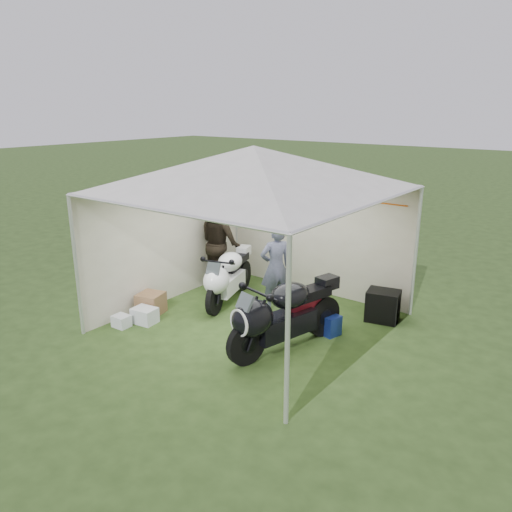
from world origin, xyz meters
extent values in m
plane|color=#2B4319|center=(0.00, 0.00, 0.00)|extent=(80.00, 80.00, 0.00)
cylinder|color=silver|center=(-2.00, -2.00, 1.15)|extent=(0.06, 0.06, 2.30)
cylinder|color=silver|center=(2.00, -2.00, 1.15)|extent=(0.06, 0.06, 2.30)
cylinder|color=silver|center=(-2.00, 2.00, 1.15)|extent=(0.06, 0.06, 2.30)
cylinder|color=silver|center=(2.00, 2.00, 1.15)|extent=(0.06, 0.06, 2.30)
cube|color=silver|center=(0.00, 2.00, 1.15)|extent=(4.00, 0.02, 2.30)
cube|color=silver|center=(-2.00, 0.00, 1.15)|extent=(0.02, 4.00, 2.30)
cube|color=silver|center=(2.00, 0.00, 1.15)|extent=(0.02, 4.00, 2.30)
pyramid|color=white|center=(0.00, 0.00, 2.65)|extent=(5.66, 5.66, 0.70)
cube|color=#99A5B7|center=(-1.65, 1.98, 1.85)|extent=(0.22, 0.02, 0.28)
cube|color=#99A5B7|center=(-1.30, 1.98, 1.85)|extent=(0.22, 0.02, 0.28)
cube|color=#99A5B7|center=(-0.95, 1.98, 1.85)|extent=(0.22, 0.01, 0.28)
cube|color=#99A5B7|center=(-0.60, 1.98, 1.85)|extent=(0.22, 0.01, 0.28)
cube|color=#99A5B7|center=(-1.65, 1.98, 1.55)|extent=(0.22, 0.02, 0.28)
cube|color=#99A5B7|center=(-1.30, 1.98, 1.55)|extent=(0.22, 0.01, 0.28)
cube|color=#99A5B7|center=(-0.95, 1.98, 1.55)|extent=(0.22, 0.02, 0.28)
cube|color=#99A5B7|center=(-0.60, 1.98, 1.55)|extent=(0.22, 0.01, 0.28)
cylinder|color=#D8590C|center=(0.20, 1.97, 1.95)|extent=(3.20, 0.02, 0.02)
cylinder|color=black|center=(-0.79, -0.11, 0.30)|extent=(0.27, 0.60, 0.59)
cylinder|color=black|center=(-1.21, 1.21, 0.30)|extent=(0.32, 0.61, 0.59)
cube|color=white|center=(-0.99, 0.50, 0.38)|extent=(0.60, 1.00, 0.30)
ellipsoid|color=white|center=(-0.82, -0.02, 0.61)|extent=(0.60, 0.70, 0.49)
ellipsoid|color=white|center=(-1.01, 0.60, 0.77)|extent=(0.60, 0.71, 0.35)
cube|color=black|center=(-1.13, 0.97, 0.71)|extent=(0.42, 0.64, 0.14)
cube|color=white|center=(-1.23, 1.28, 0.79)|extent=(0.30, 0.35, 0.18)
cube|color=black|center=(-1.10, 0.88, 0.54)|extent=(0.26, 0.55, 0.10)
cube|color=#3F474C|center=(-0.79, -0.13, 0.87)|extent=(0.27, 0.21, 0.21)
cylinder|color=black|center=(0.77, -1.18, 0.33)|extent=(0.27, 0.67, 0.66)
cylinder|color=black|center=(1.14, 0.32, 0.33)|extent=(0.32, 0.68, 0.66)
cube|color=black|center=(0.94, -0.48, 0.42)|extent=(0.62, 1.11, 0.33)
ellipsoid|color=black|center=(0.80, -1.07, 0.68)|extent=(0.64, 0.76, 0.55)
ellipsoid|color=black|center=(0.97, -0.37, 0.86)|extent=(0.64, 0.78, 0.39)
cube|color=black|center=(1.08, 0.05, 0.80)|extent=(0.44, 0.71, 0.15)
cube|color=black|center=(1.16, 0.41, 0.88)|extent=(0.32, 0.38, 0.20)
cube|color=maroon|center=(1.05, -0.05, 0.61)|extent=(0.25, 0.62, 0.11)
cube|color=#3F474C|center=(0.76, -1.20, 0.97)|extent=(0.30, 0.22, 0.23)
cylinder|color=white|center=(0.74, -1.31, 0.68)|extent=(0.39, 0.12, 0.40)
cube|color=#1F39B4|center=(1.17, 0.43, 0.17)|extent=(0.50, 0.38, 0.33)
imported|color=black|center=(-1.61, 1.02, 0.94)|extent=(1.12, 1.02, 1.89)
imported|color=slate|center=(-0.06, 0.73, 0.81)|extent=(0.64, 0.71, 1.62)
cube|color=black|center=(1.70, 1.46, 0.27)|extent=(0.62, 0.54, 0.54)
cube|color=silver|center=(-1.52, -1.10, 0.13)|extent=(0.43, 0.36, 0.27)
cube|color=brown|center=(-1.75, -0.75, 0.19)|extent=(0.51, 0.51, 0.38)
cube|color=silver|center=(-1.71, -1.45, 0.10)|extent=(0.29, 0.24, 0.20)
cube|color=brown|center=(-1.75, -0.71, 0.13)|extent=(0.45, 0.38, 0.25)
camera|label=1|loc=(4.77, -6.26, 3.59)|focal=35.00mm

